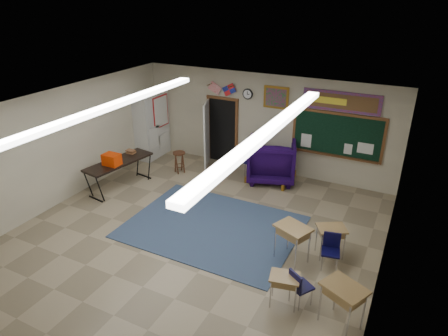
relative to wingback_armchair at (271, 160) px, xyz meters
The scene contains 24 objects.
floor 3.99m from the wingback_armchair, 97.44° to the right, with size 9.00×9.00×0.00m, color gray.
back_wall 1.17m from the wingback_armchair, 130.56° to the left, with size 8.00×0.04×3.00m, color #BBB297.
left_wall 6.03m from the wingback_armchair, 139.12° to the right, with size 0.04×9.00×3.00m, color #BBB297.
right_wall 5.31m from the wingback_armchair, 48.21° to the right, with size 0.04×9.00×3.00m, color #BBB297.
ceiling 4.60m from the wingback_armchair, 97.44° to the right, with size 8.00×9.00×0.04m, color beige.
area_rug 3.18m from the wingback_armchair, 95.70° to the right, with size 4.00×3.00×0.02m, color #2D3957.
fluorescent_strips 4.57m from the wingback_armchair, 97.44° to the right, with size 3.86×6.00×0.10m, color white, non-canonical shape.
doorway 2.10m from the wingback_armchair, 167.47° to the left, with size 1.10×0.89×2.16m.
chalkboard 1.97m from the wingback_armchair, 18.26° to the left, with size 2.55×0.14×1.30m.
bulletin_board 2.55m from the wingback_armchair, 18.39° to the left, with size 2.10×0.05×0.55m.
framed_art_print 1.82m from the wingback_armchair, 105.91° to the left, with size 0.75×0.05×0.65m.
wall_clock 2.10m from the wingback_armchair, 152.06° to the left, with size 0.32×0.05×0.32m.
wall_flags 2.71m from the wingback_armchair, 164.33° to the left, with size 1.16×0.06×0.70m, color red, non-canonical shape.
storage_cabinet 4.25m from the wingback_armchair, behind, with size 0.59×1.25×2.20m.
wingback_armchair is the anchor object (origin of this frame).
student_chair_reading 0.64m from the wingback_armchair, behind, with size 0.44×0.44×0.88m, color black, non-canonical shape.
student_chair_desk_a 5.16m from the wingback_armchair, 63.26° to the right, with size 0.37×0.37×0.74m, color black, non-canonical shape.
student_chair_desk_b 4.23m from the wingback_armchair, 52.82° to the right, with size 0.38×0.38×0.76m, color black, non-canonical shape.
student_desk_front_left 3.89m from the wingback_armchair, 62.90° to the right, with size 0.83×0.74×0.82m.
student_desk_front_right 3.83m from the wingback_armchair, 50.23° to the right, with size 0.73×0.67×0.70m.
student_desk_back_left 5.19m from the wingback_armchair, 66.69° to the right, with size 0.60×0.50×0.63m.
student_desk_back_right 5.70m from the wingback_armchair, 57.36° to the right, with size 0.84×0.76×0.82m.
folding_table 4.39m from the wingback_armchair, 145.80° to the right, with size 0.99×2.09×1.15m.
wooden_stool 2.83m from the wingback_armchair, 163.12° to the right, with size 0.38×0.38×0.67m.
Camera 1 is at (4.13, -6.34, 5.28)m, focal length 32.00 mm.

